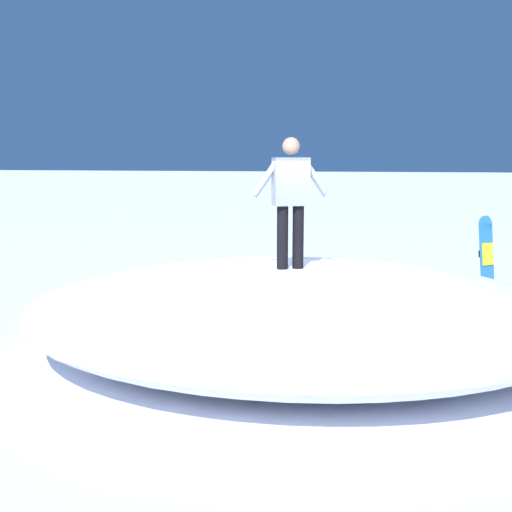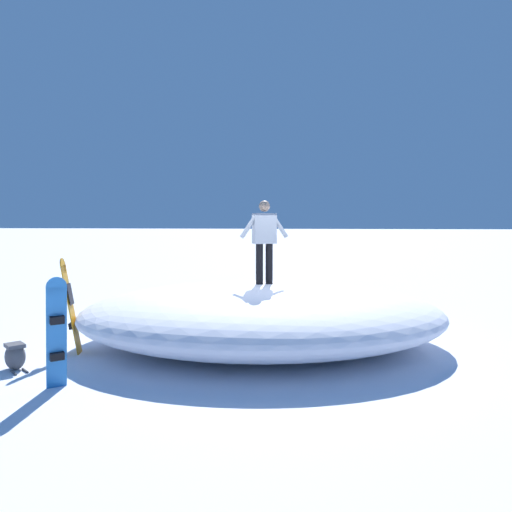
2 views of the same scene
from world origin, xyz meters
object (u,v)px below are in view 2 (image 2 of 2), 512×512
at_px(backpack_near, 117,319).
at_px(backpack_far, 15,356).
at_px(snowboard_primary_upright, 70,304).
at_px(snowboard_secondary_upright, 57,331).
at_px(snowboarder_standing, 264,237).

relative_size(backpack_near, backpack_far, 1.07).
xyz_separation_m(snowboard_primary_upright, snowboard_secondary_upright, (0.74, -1.81, -0.06)).
xyz_separation_m(snowboarder_standing, snowboard_secondary_upright, (-2.65, -2.96, -1.25)).
xyz_separation_m(snowboard_primary_upright, backpack_near, (0.04, 1.98, -0.67)).
xyz_separation_m(snowboarder_standing, backpack_near, (-3.35, 0.83, -1.86)).
bearing_deg(snowboard_primary_upright, backpack_near, 88.88).
bearing_deg(backpack_far, snowboarder_standing, 29.62).
height_order(snowboard_primary_upright, snowboard_secondary_upright, snowboard_primary_upright).
relative_size(snowboarder_standing, snowboard_primary_upright, 0.93).
xyz_separation_m(snowboard_secondary_upright, backpack_near, (-0.70, 3.79, -0.61)).
distance_m(snowboarder_standing, backpack_near, 3.92).
bearing_deg(snowboard_secondary_upright, backpack_near, 100.46).
distance_m(snowboarder_standing, backpack_far, 4.77).
distance_m(snowboarder_standing, snowboard_secondary_upright, 4.17).
height_order(snowboarder_standing, snowboard_secondary_upright, snowboarder_standing).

